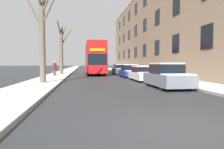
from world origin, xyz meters
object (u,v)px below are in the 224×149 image
object	(u,v)px
parked_car_2	(129,71)
pedestrian_left_sidewalk	(55,68)
parked_car_3	(120,70)
double_decker_bus	(95,57)
bare_tree_left_0	(42,33)
parked_car_0	(167,76)
bare_tree_left_1	(61,49)
parked_car_1	(143,74)

from	to	relation	value
parked_car_2	pedestrian_left_sidewalk	distance (m)	8.46
parked_car_2	parked_car_3	distance (m)	5.78
double_decker_bus	parked_car_2	distance (m)	7.40
bare_tree_left_0	parked_car_0	distance (m)	9.14
parked_car_2	parked_car_3	bearing A→B (deg)	90.00
double_decker_bus	pedestrian_left_sidewalk	size ratio (longest dim) A/B	5.56
bare_tree_left_0	parked_car_2	bearing A→B (deg)	41.05
parked_car_2	pedestrian_left_sidewalk	world-z (taller)	pedestrian_left_sidewalk
parked_car_3	parked_car_0	bearing A→B (deg)	-90.00
bare_tree_left_1	parked_car_3	size ratio (longest dim) A/B	1.67
double_decker_bus	parked_car_1	world-z (taller)	double_decker_bus
parked_car_2	pedestrian_left_sidewalk	size ratio (longest dim) A/B	2.24
double_decker_bus	parked_car_0	size ratio (longest dim) A/B	2.49
parked_car_2	bare_tree_left_1	bearing A→B (deg)	146.00
parked_car_2	parked_car_1	bearing A→B (deg)	-90.00
bare_tree_left_0	double_decker_bus	bearing A→B (deg)	71.09
bare_tree_left_1	pedestrian_left_sidewalk	size ratio (longest dim) A/B	3.85
parked_car_1	parked_car_2	xyz separation A→B (m)	(-0.00, 4.94, 0.04)
pedestrian_left_sidewalk	double_decker_bus	bearing A→B (deg)	24.75
bare_tree_left_1	parked_car_0	bearing A→B (deg)	-62.66
parked_car_1	parked_car_3	distance (m)	10.72
bare_tree_left_1	parked_car_1	size ratio (longest dim) A/B	1.77
double_decker_bus	parked_car_1	bearing A→B (deg)	-72.57
parked_car_3	bare_tree_left_1	bearing A→B (deg)	-177.22
bare_tree_left_1	double_decker_bus	xyz separation A→B (m)	(4.47, 0.87, -1.08)
pedestrian_left_sidewalk	parked_car_3	bearing A→B (deg)	7.21
parked_car_0	parked_car_2	size ratio (longest dim) A/B	1.00
parked_car_1	pedestrian_left_sidewalk	distance (m)	10.41
parked_car_1	pedestrian_left_sidewalk	bearing A→B (deg)	143.42
parked_car_0	parked_car_2	distance (m)	10.06
bare_tree_left_1	pedestrian_left_sidewalk	xyz separation A→B (m)	(-0.37, -4.13, -2.52)
double_decker_bus	parked_car_0	distance (m)	16.79
parked_car_1	pedestrian_left_sidewalk	xyz separation A→B (m)	(-8.36, 6.20, 0.37)
parked_car_1	pedestrian_left_sidewalk	world-z (taller)	pedestrian_left_sidewalk
double_decker_bus	parked_car_3	bearing A→B (deg)	-7.81
parked_car_0	parked_car_3	bearing A→B (deg)	90.00
parked_car_0	pedestrian_left_sidewalk	bearing A→B (deg)	126.42
parked_car_1	pedestrian_left_sidewalk	size ratio (longest dim) A/B	2.18
parked_car_0	parked_car_2	xyz separation A→B (m)	(-0.00, 10.06, -0.06)
parked_car_3	pedestrian_left_sidewalk	bearing A→B (deg)	-151.59
bare_tree_left_1	parked_car_3	distance (m)	8.49
double_decker_bus	pedestrian_left_sidewalk	distance (m)	7.11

